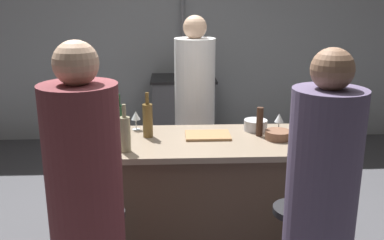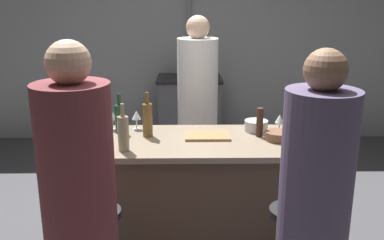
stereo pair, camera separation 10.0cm
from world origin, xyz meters
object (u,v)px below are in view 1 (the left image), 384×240
object	(u,v)px
chef	(195,118)
wine_glass_by_chef	(279,119)
wine_bottle_green	(119,119)
guest_left	(88,228)
stove_range	(183,112)
cutting_board	(208,135)
wine_glass_near_left_guest	(136,116)
wine_bottle_white	(125,133)
guest_right	(318,225)
mixing_bowl_steel	(256,125)
mixing_bowl_ceramic	(88,133)
pepper_mill	(260,122)
wine_bottle_amber	(148,120)
mixing_bowl_wooden	(278,135)
wine_glass_near_right_guest	(111,117)

from	to	relation	value
chef	wine_glass_by_chef	xyz separation A→B (m)	(0.58, -0.79, 0.21)
wine_bottle_green	guest_left	bearing A→B (deg)	-91.67
stove_range	wine_glass_by_chef	bearing A→B (deg)	-74.62
guest_left	cutting_board	distance (m)	1.25
wine_bottle_green	wine_glass_near_left_guest	distance (m)	0.14
wine_bottle_white	wine_glass_near_left_guest	world-z (taller)	wine_bottle_white
guest_right	mixing_bowl_steel	xyz separation A→B (m)	(-0.10, 1.17, 0.17)
mixing_bowl_ceramic	wine_bottle_green	bearing A→B (deg)	26.02
wine_bottle_green	guest_right	bearing A→B (deg)	-45.88
chef	wine_bottle_green	size ratio (longest dim) A/B	5.83
guest_left	pepper_mill	distance (m)	1.49
guest_right	wine_bottle_amber	world-z (taller)	guest_right
mixing_bowl_ceramic	pepper_mill	bearing A→B (deg)	-0.02
wine_glass_near_left_guest	mixing_bowl_steel	bearing A→B (deg)	-3.24
wine_bottle_white	chef	bearing A→B (deg)	65.86
cutting_board	wine_bottle_amber	distance (m)	0.44
guest_right	pepper_mill	size ratio (longest dim) A/B	7.87
guest_right	wine_glass_by_chef	world-z (taller)	guest_right
wine_bottle_white	wine_glass_by_chef	world-z (taller)	wine_bottle_white
guest_left	wine_glass_by_chef	bearing A→B (deg)	42.90
pepper_mill	wine_bottle_white	xyz separation A→B (m)	(-0.93, -0.28, 0.02)
wine_bottle_white	pepper_mill	bearing A→B (deg)	16.96
mixing_bowl_wooden	mixing_bowl_ceramic	distance (m)	1.34
pepper_mill	guest_left	bearing A→B (deg)	-134.86
stove_range	wine_glass_near_left_guest	world-z (taller)	wine_glass_near_left_guest
guest_right	guest_left	distance (m)	1.14
stove_range	wine_bottle_white	size ratio (longest dim) A/B	2.83
wine_glass_by_chef	mixing_bowl_ceramic	bearing A→B (deg)	-177.26
mixing_bowl_wooden	mixing_bowl_ceramic	world-z (taller)	mixing_bowl_ceramic
stove_range	wine_bottle_white	world-z (taller)	wine_bottle_white
guest_right	wine_bottle_green	xyz separation A→B (m)	(-1.11, 1.14, 0.24)
wine_glass_by_chef	wine_bottle_green	bearing A→B (deg)	178.15
wine_glass_near_right_guest	wine_glass_near_left_guest	distance (m)	0.18
guest_left	wine_bottle_green	size ratio (longest dim) A/B	5.76
cutting_board	guest_left	bearing A→B (deg)	-122.70
guest_right	wine_glass_near_left_guest	size ratio (longest dim) A/B	11.33
guest_left	wine_bottle_white	bearing A→B (deg)	81.61
cutting_board	pepper_mill	bearing A→B (deg)	0.51
mixing_bowl_ceramic	mixing_bowl_steel	size ratio (longest dim) A/B	0.94
guest_left	stove_range	bearing A→B (deg)	80.71
chef	wine_bottle_green	bearing A→B (deg)	-128.13
wine_glass_by_chef	wine_bottle_amber	bearing A→B (deg)	-176.84
guest_left	mixing_bowl_wooden	size ratio (longest dim) A/B	9.33
pepper_mill	mixing_bowl_wooden	size ratio (longest dim) A/B	1.16
stove_range	mixing_bowl_ceramic	size ratio (longest dim) A/B	5.43
wine_bottle_amber	wine_glass_near_left_guest	world-z (taller)	wine_bottle_amber
cutting_board	mixing_bowl_wooden	xyz separation A→B (m)	(0.49, -0.08, 0.02)
wine_bottle_amber	wine_glass_by_chef	size ratio (longest dim) A/B	2.22
cutting_board	wine_bottle_white	distance (m)	0.63
guest_left	mixing_bowl_steel	xyz separation A→B (m)	(1.04, 1.18, 0.15)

